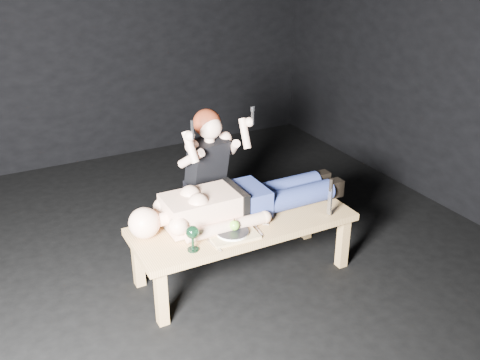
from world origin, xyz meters
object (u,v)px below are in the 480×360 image
Objects in this scene: lying_man at (242,197)px; kneeling_woman at (203,175)px; table at (243,248)px; serving_tray at (233,235)px; goblet at (193,238)px; carving_knife at (330,198)px.

lying_man is 1.39× the size of kneeling_woman.
serving_tray reaches higher than table.
serving_tray is 0.32m from goblet.
goblet is 1.05m from carving_knife.
kneeling_woman is 1.02m from carving_knife.
carving_knife is at bearing -31.03° from lying_man.
carving_knife reaches higher than lying_man.
lying_man is 5.04× the size of serving_tray.
carving_knife is (1.05, -0.03, 0.06)m from goblet.
carving_knife is (0.58, -0.21, 0.37)m from table.
kneeling_woman is (-0.09, 0.48, -0.00)m from lying_man.
serving_tray is at bearing 7.85° from goblet.
kneeling_woman reaches higher than goblet.
serving_tray is 1.11× the size of carving_knife.
goblet is 0.60× the size of carving_knife.
serving_tray is 1.84× the size of goblet.
carving_knife reaches higher than table.
kneeling_woman is 0.88m from goblet.
kneeling_woman reaches higher than lying_man.
table is 0.72m from carving_knife.
lying_man is 9.25× the size of goblet.
goblet is (-0.51, -0.29, -0.05)m from lying_man.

